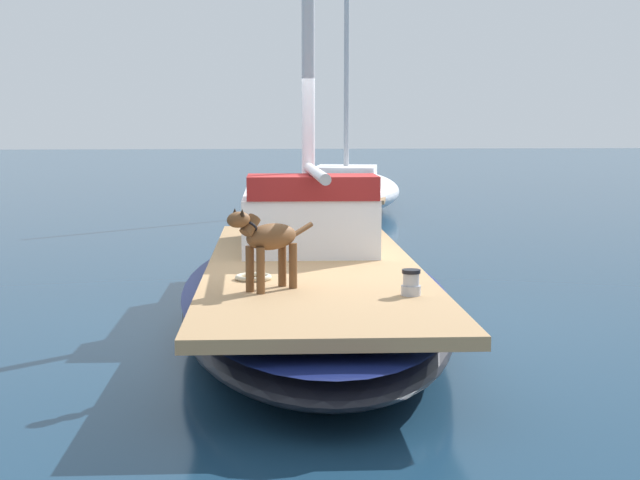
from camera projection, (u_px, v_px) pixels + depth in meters
ground_plane at (312, 328)px, 9.49m from camera, size 120.00×120.00×0.00m
sailboat_main at (312, 295)px, 9.44m from camera, size 2.70×7.30×0.66m
cabin_house at (308, 216)px, 10.47m from camera, size 1.46×2.26×0.84m
dog_brown at (267, 240)px, 7.79m from camera, size 0.76×0.68×0.70m
deck_winch at (411, 283)px, 7.62m from camera, size 0.16×0.16×0.21m
coiled_rope at (253, 277)px, 8.39m from camera, size 0.32×0.32×0.04m
moored_boat_far_astern at (344, 190)px, 21.49m from camera, size 3.54×6.50×5.94m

